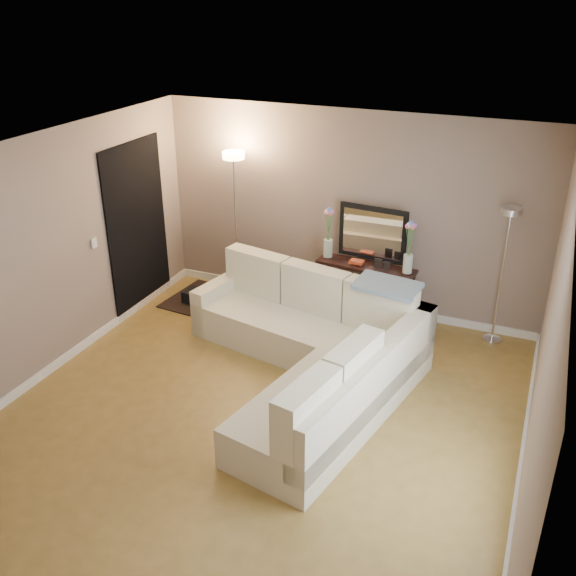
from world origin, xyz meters
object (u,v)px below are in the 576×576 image
at_px(floor_lamp_unlit, 506,249).
at_px(sectional_sofa, 315,348).
at_px(console_table, 359,288).
at_px(floor_lamp_lit, 235,197).

bearing_deg(floor_lamp_unlit, sectional_sofa, -137.15).
bearing_deg(sectional_sofa, console_table, 88.70).
relative_size(console_table, floor_lamp_lit, 0.63).
relative_size(sectional_sofa, console_table, 2.46).
bearing_deg(floor_lamp_unlit, console_table, -176.78).
distance_m(console_table, floor_lamp_unlit, 1.85).
relative_size(floor_lamp_lit, floor_lamp_unlit, 1.19).
xyz_separation_m(sectional_sofa, console_table, (0.03, 1.49, 0.07)).
height_order(sectional_sofa, floor_lamp_lit, floor_lamp_lit).
xyz_separation_m(console_table, floor_lamp_lit, (-1.75, 0.03, 0.98)).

